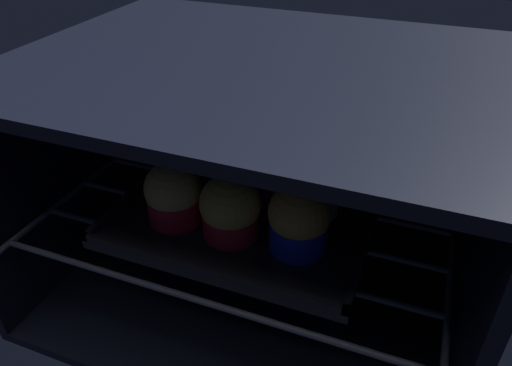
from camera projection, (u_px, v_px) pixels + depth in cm
name	position (u px, v px, depth cm)	size (l,w,h in cm)	color
oven_cavity	(266.00, 172.00, 70.77)	(59.00, 47.00, 37.00)	black
oven_rack	(255.00, 207.00, 69.34)	(54.80, 42.00, 0.80)	#444756
baking_tray	(256.00, 199.00, 69.01)	(34.04, 34.04, 2.20)	black
muffin_row0_col0	(174.00, 194.00, 62.34)	(7.52, 7.52, 8.55)	red
muffin_row0_col1	(233.00, 209.00, 59.65)	(7.74, 7.74, 8.84)	red
muffin_row0_col2	(299.00, 219.00, 57.44)	(7.60, 7.60, 9.01)	#1928B7
muffin_row1_col0	(199.00, 163.00, 69.15)	(7.77, 7.77, 8.44)	#7A238C
muffin_row1_col1	(256.00, 170.00, 66.71)	(7.50, 7.50, 8.90)	#7A238C
muffin_row1_col2	(314.00, 186.00, 63.99)	(7.26, 7.26, 8.80)	silver
muffin_row2_col0	(223.00, 135.00, 75.32)	(7.39, 7.39, 9.11)	#0C8C84
muffin_row2_col1	(278.00, 144.00, 72.93)	(7.52, 7.52, 9.55)	silver
muffin_row2_col2	(328.00, 157.00, 70.94)	(7.18, 7.18, 8.05)	#7A238C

